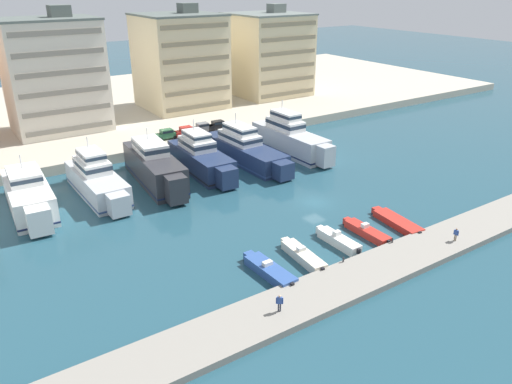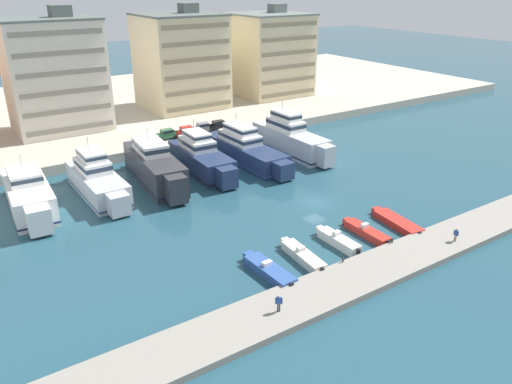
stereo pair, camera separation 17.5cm
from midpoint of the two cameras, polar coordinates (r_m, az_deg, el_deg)
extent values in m
plane|color=#234C5B|center=(69.19, 6.82, -1.21)|extent=(400.00, 400.00, 0.00)
cube|color=#BCB29E|center=(123.51, -13.38, 9.74)|extent=(180.00, 70.00, 1.67)
cube|color=gray|center=(58.57, 17.79, -6.68)|extent=(120.00, 5.82, 0.71)
cube|color=white|center=(72.40, -24.44, -0.46)|extent=(5.78, 14.64, 3.81)
cube|color=white|center=(64.73, -23.47, -2.95)|extent=(2.87, 2.63, 3.24)
cube|color=#192347|center=(72.87, -24.28, -1.36)|extent=(5.84, 14.79, 0.24)
cube|color=white|center=(72.48, -24.90, 1.76)|extent=(4.21, 6.25, 1.50)
cube|color=#233342|center=(72.43, -24.92, 1.87)|extent=(4.26, 6.32, 0.54)
cylinder|color=silver|center=(72.81, -25.20, 3.19)|extent=(0.16, 0.16, 1.80)
cube|color=white|center=(79.83, -25.07, 0.89)|extent=(4.26, 1.14, 0.20)
cube|color=silver|center=(74.23, -17.61, 0.92)|extent=(4.84, 15.12, 3.25)
cube|color=silver|center=(66.56, -15.36, -1.34)|extent=(2.62, 2.39, 2.76)
cube|color=#334C7F|center=(74.62, -17.51, 0.17)|extent=(4.89, 15.27, 0.24)
cube|color=white|center=(74.40, -18.10, 2.95)|extent=(3.74, 6.36, 1.71)
cube|color=#233342|center=(74.34, -18.12, 3.08)|extent=(3.79, 6.42, 0.62)
cube|color=white|center=(73.92, -18.25, 4.04)|extent=(2.92, 4.96, 1.29)
cube|color=#233342|center=(73.88, -18.26, 4.14)|extent=(2.95, 5.01, 0.46)
cylinder|color=silver|center=(74.33, -18.61, 5.36)|extent=(0.16, 0.16, 1.80)
cube|color=silver|center=(81.74, -19.25, 2.20)|extent=(4.03, 0.93, 0.20)
cube|color=#333338|center=(76.35, -11.45, 2.66)|extent=(6.27, 16.95, 4.39)
cube|color=#333338|center=(67.99, -9.04, 0.32)|extent=(2.83, 2.61, 3.73)
cube|color=#192347|center=(76.85, -11.36, 1.66)|extent=(6.33, 17.12, 0.24)
cube|color=white|center=(76.48, -11.91, 5.10)|extent=(4.34, 7.28, 1.76)
cube|color=#233342|center=(76.43, -11.92, 5.22)|extent=(4.39, 7.35, 0.63)
cylinder|color=silver|center=(76.92, -12.26, 6.56)|extent=(0.16, 0.16, 1.80)
cube|color=#333338|center=(84.62, -13.21, 3.85)|extent=(4.11, 1.27, 0.20)
cube|color=navy|center=(79.79, -6.24, 3.56)|extent=(5.52, 15.28, 3.50)
cube|color=navy|center=(72.50, -3.29, 1.67)|extent=(2.79, 2.55, 2.98)
cube|color=black|center=(80.18, -6.20, 2.80)|extent=(5.57, 15.43, 0.24)
cube|color=white|center=(79.94, -6.67, 5.53)|extent=(4.07, 6.49, 1.65)
cube|color=#233342|center=(79.89, -6.68, 5.65)|extent=(4.13, 6.56, 0.59)
cube|color=white|center=(79.54, -6.72, 6.48)|extent=(3.18, 5.06, 1.11)
cube|color=#233342|center=(79.51, -6.72, 6.55)|extent=(3.22, 5.11, 0.40)
cylinder|color=silver|center=(79.97, -7.06, 7.64)|extent=(0.16, 0.16, 1.80)
cube|color=navy|center=(86.98, -8.50, 4.58)|extent=(4.19, 1.07, 0.20)
cube|color=navy|center=(83.79, -1.23, 4.53)|extent=(5.31, 18.80, 3.10)
cube|color=navy|center=(75.78, 3.17, 2.49)|extent=(2.76, 2.52, 2.64)
cube|color=#334C7F|center=(84.12, -1.22, 3.88)|extent=(5.36, 18.99, 0.24)
cube|color=white|center=(84.18, -1.77, 6.28)|extent=(4.00, 7.93, 1.56)
cube|color=#233342|center=(84.14, -1.78, 6.38)|extent=(4.05, 8.01, 0.56)
cube|color=white|center=(83.78, -1.79, 7.22)|extent=(3.12, 6.19, 1.31)
cube|color=#233342|center=(83.74, -1.79, 7.31)|extent=(3.16, 6.25, 0.47)
cylinder|color=silver|center=(84.31, -2.24, 8.41)|extent=(0.16, 0.16, 1.80)
cube|color=navy|center=(91.92, -4.64, 5.72)|extent=(4.21, 0.98, 0.20)
cube|color=silver|center=(88.25, 3.94, 5.76)|extent=(4.55, 16.98, 3.99)
cube|color=silver|center=(81.35, 8.03, 4.12)|extent=(2.46, 2.24, 3.40)
cube|color=#192347|center=(88.65, 3.92, 4.96)|extent=(4.59, 17.15, 0.24)
cube|color=white|center=(88.39, 3.48, 7.75)|extent=(3.51, 7.14, 1.75)
cube|color=#233342|center=(88.35, 3.48, 7.85)|extent=(3.55, 7.21, 0.63)
cube|color=white|center=(87.99, 3.51, 8.73)|extent=(2.74, 5.57, 1.39)
cube|color=#233342|center=(87.95, 3.51, 8.82)|extent=(2.77, 5.63, 0.50)
cylinder|color=silver|center=(88.42, 3.11, 9.88)|extent=(0.16, 0.16, 1.80)
cube|color=silver|center=(95.38, 0.62, 6.60)|extent=(3.78, 0.92, 0.20)
cube|color=#33569E|center=(52.42, 1.69, -9.03)|extent=(2.21, 6.80, 0.99)
cube|color=#33569E|center=(55.00, -0.70, -7.34)|extent=(1.11, 0.92, 0.84)
cube|color=silver|center=(52.38, 1.37, -8.14)|extent=(1.10, 0.64, 0.42)
cube|color=#283847|center=(52.54, 1.18, -7.96)|extent=(0.98, 0.12, 0.25)
cube|color=black|center=(50.04, 4.21, -10.63)|extent=(0.37, 0.29, 0.60)
cube|color=beige|center=(55.22, 5.51, -7.33)|extent=(2.24, 6.81, 0.98)
cube|color=beige|center=(57.87, 3.48, -5.72)|extent=(0.98, 0.83, 0.83)
cube|color=silver|center=(55.22, 5.25, -6.47)|extent=(0.97, 0.68, 0.42)
cube|color=#283847|center=(55.39, 5.09, -6.29)|extent=(0.84, 0.15, 0.25)
cube|color=black|center=(52.71, 7.68, -8.87)|extent=(0.38, 0.31, 0.60)
cube|color=white|center=(58.63, 9.52, -5.56)|extent=(1.55, 5.97, 1.08)
cube|color=white|center=(60.74, 7.42, -4.34)|extent=(0.84, 0.69, 0.92)
cube|color=silver|center=(58.53, 9.28, -4.68)|extent=(0.84, 0.60, 0.55)
cube|color=#283847|center=(58.67, 9.10, -4.51)|extent=(0.77, 0.08, 0.33)
cube|color=black|center=(56.64, 11.71, -6.67)|extent=(0.36, 0.28, 0.60)
cube|color=red|center=(61.40, 12.68, -4.52)|extent=(1.70, 6.42, 0.91)
cube|color=red|center=(63.60, 10.46, -3.30)|extent=(0.90, 0.74, 0.77)
cube|color=silver|center=(61.38, 12.43, -3.77)|extent=(0.89, 0.61, 0.50)
cube|color=#283847|center=(61.52, 12.25, -3.61)|extent=(0.81, 0.09, 0.30)
cube|color=black|center=(59.35, 14.99, -5.63)|extent=(0.36, 0.29, 0.60)
cube|color=red|center=(64.75, 15.99, -3.39)|extent=(2.94, 7.25, 0.84)
cube|color=red|center=(67.35, 13.77, -2.08)|extent=(1.28, 1.09, 0.71)
cube|color=black|center=(62.38, 18.27, -4.60)|extent=(0.39, 0.32, 0.60)
cube|color=#2D6642|center=(91.80, -10.15, 6.40)|extent=(4.13, 1.77, 0.80)
cube|color=#2D6642|center=(91.64, -10.09, 6.86)|extent=(2.13, 1.60, 0.68)
cube|color=#1E2833|center=(91.64, -10.09, 6.86)|extent=(2.08, 1.61, 0.37)
cylinder|color=black|center=(90.67, -10.70, 5.88)|extent=(0.64, 0.23, 0.64)
cylinder|color=black|center=(92.19, -11.11, 6.14)|extent=(0.64, 0.23, 0.64)
cylinder|color=black|center=(91.66, -9.14, 6.18)|extent=(0.64, 0.23, 0.64)
cylinder|color=black|center=(93.16, -9.57, 6.43)|extent=(0.64, 0.23, 0.64)
cube|color=red|center=(92.95, -7.97, 6.75)|extent=(4.12, 1.75, 0.80)
cube|color=red|center=(92.80, -7.91, 7.21)|extent=(2.12, 1.58, 0.68)
cube|color=#1E2833|center=(92.80, -7.91, 7.21)|extent=(2.08, 1.60, 0.37)
cylinder|color=black|center=(91.78, -8.48, 6.25)|extent=(0.64, 0.23, 0.64)
cylinder|color=black|center=(93.27, -8.93, 6.50)|extent=(0.64, 0.23, 0.64)
cylinder|color=black|center=(92.88, -6.97, 6.54)|extent=(0.64, 0.23, 0.64)
cylinder|color=black|center=(94.35, -7.44, 6.78)|extent=(0.64, 0.23, 0.64)
cube|color=slate|center=(95.02, -6.10, 7.21)|extent=(4.20, 1.95, 0.80)
cube|color=slate|center=(94.88, -6.04, 7.66)|extent=(2.19, 1.68, 0.68)
cube|color=#1E2833|center=(94.88, -6.04, 7.66)|extent=(2.15, 1.70, 0.37)
cylinder|color=black|center=(93.86, -6.63, 6.73)|extent=(0.65, 0.26, 0.64)
cylinder|color=black|center=(95.36, -7.05, 6.98)|extent=(0.65, 0.26, 0.64)
cylinder|color=black|center=(94.92, -5.13, 6.99)|extent=(0.65, 0.26, 0.64)
cylinder|color=black|center=(96.41, -5.57, 7.23)|extent=(0.65, 0.26, 0.64)
cube|color=black|center=(96.24, -4.34, 7.49)|extent=(4.17, 1.88, 0.80)
cube|color=black|center=(96.10, -4.28, 7.92)|extent=(2.17, 1.65, 0.68)
cube|color=#1E2833|center=(96.10, -4.28, 7.92)|extent=(2.12, 1.66, 0.37)
cylinder|color=black|center=(95.04, -4.83, 7.02)|extent=(0.65, 0.25, 0.64)
cylinder|color=black|center=(96.50, -5.29, 7.25)|extent=(0.65, 0.25, 0.64)
cylinder|color=black|center=(96.21, -3.38, 7.26)|extent=(0.65, 0.25, 0.64)
cylinder|color=black|center=(97.66, -3.86, 7.49)|extent=(0.65, 0.25, 0.64)
cube|color=silver|center=(101.46, -21.89, 12.12)|extent=(16.69, 12.44, 20.00)
cube|color=gray|center=(97.20, -20.30, 6.84)|extent=(15.35, 0.24, 0.90)
cube|color=gray|center=(96.39, -20.57, 8.73)|extent=(15.35, 0.24, 0.90)
cube|color=gray|center=(95.69, -20.85, 10.66)|extent=(15.35, 0.24, 0.90)
cube|color=gray|center=(95.10, -21.14, 12.61)|extent=(15.35, 0.24, 0.90)
cube|color=gray|center=(94.62, -21.44, 14.58)|extent=(15.35, 0.24, 0.90)
cube|color=gray|center=(94.26, -21.75, 16.57)|extent=(15.35, 0.24, 0.90)
cube|color=#56605B|center=(100.27, -22.79, 17.81)|extent=(17.02, 12.69, 0.40)
cube|color=#56605B|center=(100.75, -21.45, 18.72)|extent=(3.60, 3.20, 2.00)
cube|color=beige|center=(114.14, -8.54, 14.45)|extent=(16.50, 16.11, 19.51)
cube|color=#7E7359|center=(108.52, -6.39, 9.73)|extent=(15.18, 0.24, 0.90)
cube|color=#7E7359|center=(107.81, -6.46, 11.41)|extent=(15.18, 0.24, 0.90)
cube|color=#7E7359|center=(107.19, -6.54, 13.11)|extent=(15.18, 0.24, 0.90)
cube|color=#7E7359|center=(106.67, -6.62, 14.82)|extent=(15.18, 0.24, 0.90)
cube|color=#7E7359|center=(106.25, -6.71, 16.56)|extent=(15.18, 0.24, 0.90)
cube|color=#7E7359|center=(105.92, -6.79, 18.30)|extent=(15.18, 0.24, 0.90)
cube|color=#56605B|center=(113.08, -8.86, 19.43)|extent=(16.83, 16.43, 0.40)
cube|color=#56605B|center=(114.09, -7.71, 20.13)|extent=(3.60, 3.20, 2.00)
cube|color=beige|center=(126.48, 1.44, 15.36)|extent=(16.65, 17.05, 18.75)
cube|color=#7E7359|center=(121.00, 3.80, 11.20)|extent=(15.32, 0.24, 0.90)
cube|color=#7E7359|center=(120.38, 3.84, 12.65)|extent=(15.32, 0.24, 0.90)
cube|color=#7E7359|center=(119.84, 3.88, 14.12)|extent=(15.32, 0.24, 0.90)
cube|color=#7E7359|center=(119.39, 3.92, 15.60)|extent=(15.32, 0.24, 0.90)
cube|color=#7E7359|center=(119.01, 3.96, 17.09)|extent=(15.32, 0.24, 0.90)
cube|color=#7E7359|center=(118.72, 4.01, 18.59)|extent=(15.32, 0.24, 0.90)
cube|color=slate|center=(125.52, 1.49, 19.70)|extent=(16.98, 17.39, 0.40)
cube|color=slate|center=(126.90, 2.48, 20.27)|extent=(3.60, 3.20, 2.00)
cylinder|color=#7A6B56|center=(61.80, 21.83, -4.87)|extent=(0.12, 0.12, 0.77)
cylinder|color=#7A6B56|center=(61.75, 21.95, -4.91)|extent=(0.12, 0.12, 0.77)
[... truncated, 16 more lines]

